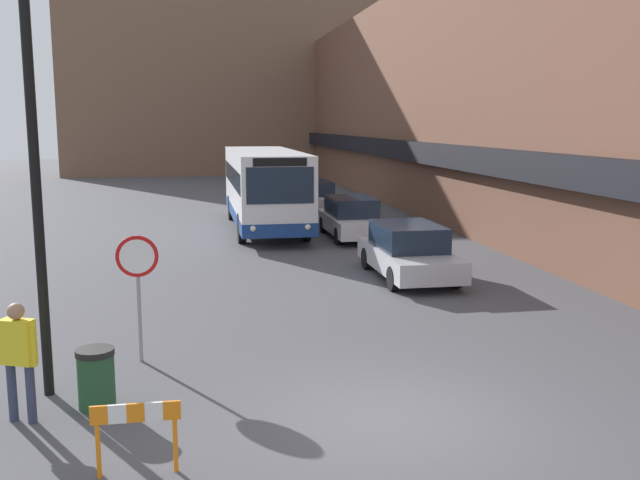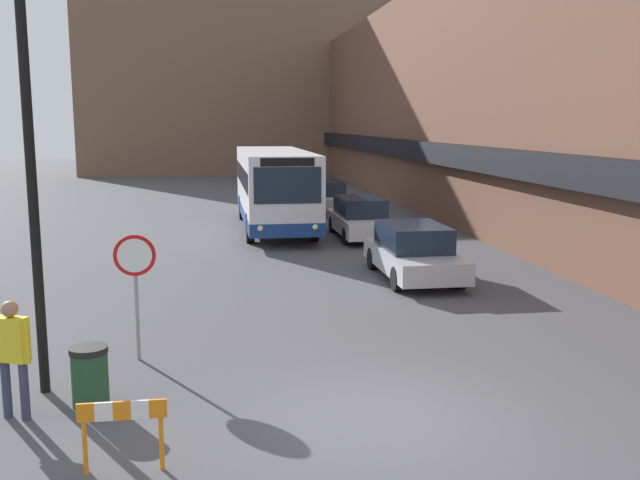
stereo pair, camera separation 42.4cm
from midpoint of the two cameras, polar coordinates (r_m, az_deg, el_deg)
name	(u,v)px [view 1 (the left image)]	position (r m, az deg, el deg)	size (l,w,h in m)	color
ground_plane	(389,420)	(10.95, 4.43, -14.14)	(160.00, 160.00, 0.00)	#47474C
building_row_right	(454,100)	(35.99, 10.36, 10.93)	(5.50, 60.00, 10.88)	brown
building_backdrop_far	(221,65)	(63.28, -8.14, 13.66)	(26.00, 8.00, 18.32)	brown
city_bus	(264,187)	(29.30, -4.88, 4.27)	(2.65, 10.56, 3.23)	silver
parked_car_front	(408,251)	(20.27, 6.50, -0.90)	(1.93, 4.61, 1.53)	#B7B7BC
parked_car_middle	(351,218)	(27.24, 2.09, 1.80)	(1.87, 4.79, 1.54)	silver
parked_car_back	(314,196)	(35.33, -0.80, 3.52)	(1.85, 4.82, 1.50)	#B7B7BC
stop_sign	(138,271)	(13.37, -15.27, -2.39)	(0.76, 0.08, 2.36)	gray
street_lamp	(50,125)	(11.88, -21.76, 8.57)	(1.46, 0.36, 7.09)	black
pedestrian	(19,351)	(11.44, -23.97, -8.13)	(0.54, 0.40, 1.80)	#333851
trash_bin	(96,378)	(11.74, -18.48, -10.46)	(0.59, 0.59, 0.95)	#234C2D
construction_barricade	(136,424)	(9.46, -15.78, -14.01)	(1.10, 0.06, 0.94)	orange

